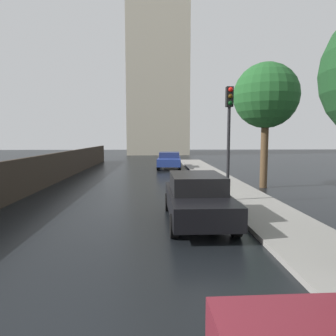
# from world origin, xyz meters

# --- Properties ---
(car_black_mid_road) EXTENTS (1.87, 4.38, 1.45)m
(car_black_mid_road) POSITION_xyz_m (2.69, 6.04, 0.75)
(car_black_mid_road) COLOR black
(car_black_mid_road) RESTS_ON ground
(car_blue_far_ahead) EXTENTS (2.14, 4.41, 1.36)m
(car_blue_far_ahead) POSITION_xyz_m (2.54, 21.85, 0.70)
(car_blue_far_ahead) COLOR navy
(car_blue_far_ahead) RESTS_ON ground
(traffic_light) EXTENTS (0.26, 0.39, 4.34)m
(traffic_light) POSITION_xyz_m (4.23, 8.53, 3.15)
(traffic_light) COLOR black
(traffic_light) RESTS_ON sidewalk_strip
(street_tree_mid) EXTENTS (3.24, 3.24, 6.29)m
(street_tree_mid) POSITION_xyz_m (6.96, 12.22, 4.62)
(street_tree_mid) COLOR #4C3823
(street_tree_mid) RESTS_ON ground
(distant_tower) EXTENTS (9.42, 11.69, 41.35)m
(distant_tower) POSITION_xyz_m (1.56, 45.82, 17.66)
(distant_tower) COLOR beige
(distant_tower) RESTS_ON ground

